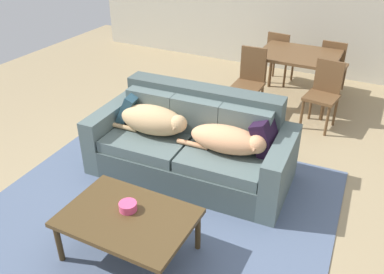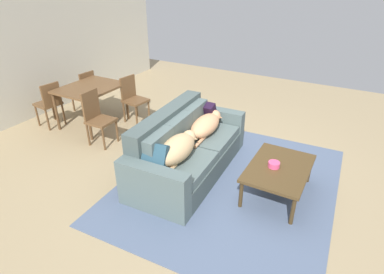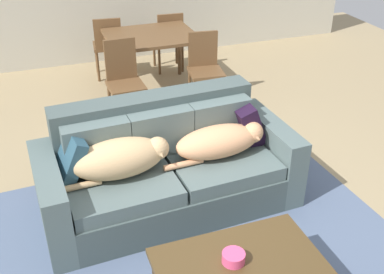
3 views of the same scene
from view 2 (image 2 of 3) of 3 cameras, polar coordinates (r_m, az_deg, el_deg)
The scene contains 15 objects.
ground_plane at distance 4.85m, azimuth 2.76°, elevation -5.75°, with size 10.00×10.00×0.00m, color tan.
back_partition at distance 6.93m, azimuth -28.97°, elevation 13.49°, with size 8.00×0.12×2.70m, color beige.
area_rug at distance 4.57m, azimuth 6.71°, elevation -8.21°, with size 3.29×2.79×0.01m, color slate.
couch at distance 4.64m, azimuth -1.21°, elevation -2.35°, with size 2.20×1.06×0.92m.
dog_on_left_cushion at distance 4.16m, azimuth -2.57°, elevation -2.01°, with size 0.92×0.39×0.31m.
dog_on_right_cushion at distance 4.84m, azimuth 2.57°, elevation 2.25°, with size 0.92×0.37×0.27m.
throw_pillow_by_left_arm at distance 3.94m, azimuth -7.21°, elevation -3.81°, with size 0.10×0.38×0.38m, color #294C5E.
throw_pillow_by_right_arm at distance 5.17m, azimuth 2.28°, elevation 4.39°, with size 0.16×0.37×0.37m, color black.
coffee_table at distance 4.28m, azimuth 15.34°, elevation -5.68°, with size 1.07×0.74×0.43m.
bowl_on_coffee_table at distance 4.22m, azimuth 14.51°, elevation -4.81°, with size 0.15×0.15×0.07m, color #EA4C7F.
dining_table at distance 6.25m, azimuth -17.82°, elevation 7.95°, with size 1.11×0.92×0.76m.
dining_chair_near_left at distance 5.57m, azimuth -16.71°, elevation 3.65°, with size 0.41×0.41×0.93m.
dining_chair_near_right at distance 6.28m, azimuth -10.59°, elevation 7.06°, with size 0.45×0.45×0.89m.
dining_chair_far_left at distance 6.52m, azimuth -24.21°, elevation 5.74°, with size 0.44×0.44×0.87m.
dining_chair_far_right at distance 7.00m, azimuth -18.65°, elevation 8.09°, with size 0.42×0.42×0.86m.
Camera 2 is at (-3.63, -1.75, 2.70)m, focal length 29.69 mm.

